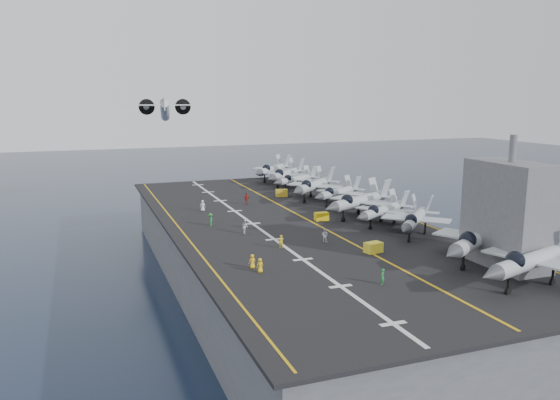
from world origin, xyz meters
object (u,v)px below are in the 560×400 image
object	(u,v)px
fighter_jet_0	(533,258)
tow_cart_a	(373,247)
transport_plane	(165,110)
island_superstructure	(509,201)

from	to	relation	value
fighter_jet_0	tow_cart_a	world-z (taller)	fighter_jet_0
tow_cart_a	transport_plane	world-z (taller)	transport_plane
fighter_jet_0	transport_plane	distance (m)	100.93
island_superstructure	fighter_jet_0	xyz separation A→B (m)	(-2.24, -6.36, -4.69)
fighter_jet_0	tow_cart_a	xyz separation A→B (m)	(-9.31, 16.15, -2.17)
island_superstructure	tow_cart_a	bearing A→B (deg)	139.74
fighter_jet_0	tow_cart_a	distance (m)	18.77
tow_cart_a	transport_plane	xyz separation A→B (m)	(-12.81, 81.46, 15.21)
fighter_jet_0	tow_cart_a	bearing A→B (deg)	119.97
tow_cart_a	fighter_jet_0	bearing A→B (deg)	-60.03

